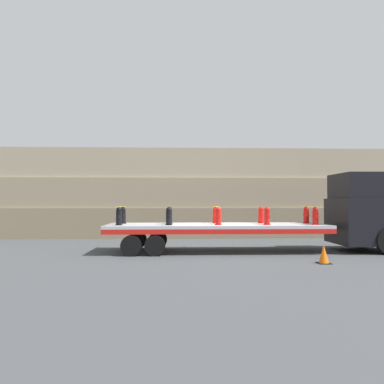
{
  "coord_description": "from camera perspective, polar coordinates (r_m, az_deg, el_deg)",
  "views": [
    {
      "loc": [
        -1.7,
        -16.21,
        2.17
      ],
      "look_at": [
        -1.08,
        0.0,
        2.59
      ],
      "focal_mm": 35.0,
      "sensor_mm": 36.0,
      "label": 1
    }
  ],
  "objects": [
    {
      "name": "fire_hydrant_black_near_1",
      "position": [
        15.66,
        -3.55,
        -3.73
      ],
      "size": [
        0.3,
        0.55,
        0.75
      ],
      "color": "black",
      "rests_on": "flatbed_trailer"
    },
    {
      "name": "fire_hydrant_red_far_3",
      "position": [
        17.21,
        10.47,
        -3.5
      ],
      "size": [
        0.3,
        0.55,
        0.75
      ],
      "color": "red",
      "rests_on": "flatbed_trailer"
    },
    {
      "name": "rock_cliff",
      "position": [
        23.63,
        1.93,
        -0.21
      ],
      "size": [
        60.0,
        3.3,
        5.38
      ],
      "color": "#84755B",
      "rests_on": "ground_plane"
    },
    {
      "name": "fire_hydrant_black_far_1",
      "position": [
        16.8,
        -3.46,
        -3.57
      ],
      "size": [
        0.3,
        0.55,
        0.75
      ],
      "color": "black",
      "rests_on": "flatbed_trailer"
    },
    {
      "name": "fire_hydrant_red_far_4",
      "position": [
        17.78,
        17.0,
        -3.4
      ],
      "size": [
        0.3,
        0.55,
        0.75
      ],
      "color": "red",
      "rests_on": "flatbed_trailer"
    },
    {
      "name": "cargo_strap_rear",
      "position": [
        16.4,
        -10.75,
        -2.22
      ],
      "size": [
        0.05,
        2.79,
        0.01
      ],
      "color": "yellow",
      "rests_on": "fire_hydrant_black_near_0"
    },
    {
      "name": "flatbed_trailer",
      "position": [
        16.29,
        1.69,
        -5.67
      ],
      "size": [
        9.47,
        2.68,
        1.19
      ],
      "color": "#B2B2B7",
      "rests_on": "ground_plane"
    },
    {
      "name": "cargo_strap_front",
      "position": [
        17.23,
        17.61,
        -2.14
      ],
      "size": [
        0.05,
        2.79,
        0.01
      ],
      "color": "yellow",
      "rests_on": "fire_hydrant_red_near_4"
    },
    {
      "name": "fire_hydrant_red_near_2",
      "position": [
        15.75,
        4.01,
        -3.71
      ],
      "size": [
        0.3,
        0.55,
        0.75
      ],
      "color": "red",
      "rests_on": "flatbed_trailer"
    },
    {
      "name": "fire_hydrant_black_near_0",
      "position": [
        15.84,
        -11.07,
        -3.68
      ],
      "size": [
        0.3,
        0.55,
        0.75
      ],
      "color": "black",
      "rests_on": "flatbed_trailer"
    },
    {
      "name": "fire_hydrant_red_far_2",
      "position": [
        16.88,
        3.59,
        -3.56
      ],
      "size": [
        0.3,
        0.55,
        0.75
      ],
      "color": "red",
      "rests_on": "flatbed_trailer"
    },
    {
      "name": "ground_plane",
      "position": [
        16.45,
        3.8,
        -9.06
      ],
      "size": [
        120.0,
        120.0,
        0.0
      ],
      "primitive_type": "plane",
      "color": "#3F4244"
    },
    {
      "name": "truck_cab",
      "position": [
        18.2,
        24.83,
        -2.89
      ],
      "size": [
        2.56,
        2.71,
        3.41
      ],
      "color": "black",
      "rests_on": "ground_plane"
    },
    {
      "name": "fire_hydrant_red_near_4",
      "position": [
        16.71,
        18.29,
        -3.51
      ],
      "size": [
        0.3,
        0.55,
        0.75
      ],
      "color": "red",
      "rests_on": "flatbed_trailer"
    },
    {
      "name": "fire_hydrant_black_far_0",
      "position": [
        16.97,
        -10.47,
        -3.53
      ],
      "size": [
        0.3,
        0.55,
        0.75
      ],
      "color": "black",
      "rests_on": "flatbed_trailer"
    },
    {
      "name": "fire_hydrant_red_near_3",
      "position": [
        16.1,
        11.36,
        -3.64
      ],
      "size": [
        0.3,
        0.55,
        0.75
      ],
      "color": "red",
      "rests_on": "flatbed_trailer"
    },
    {
      "name": "cargo_strap_middle",
      "position": [
        16.3,
        3.79,
        -2.25
      ],
      "size": [
        0.05,
        2.79,
        0.01
      ],
      "color": "yellow",
      "rests_on": "fire_hydrant_red_near_2"
    },
    {
      "name": "traffic_cone",
      "position": [
        14.08,
        19.44,
        -8.94
      ],
      "size": [
        0.45,
        0.45,
        0.66
      ],
      "color": "black",
      "rests_on": "ground_plane"
    }
  ]
}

